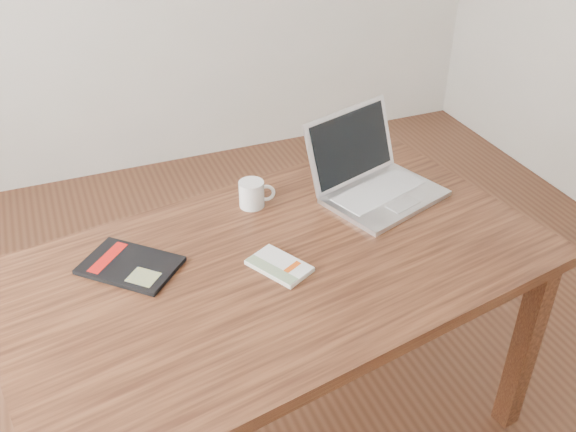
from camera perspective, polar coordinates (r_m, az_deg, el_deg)
name	(u,v)px	position (r m, az deg, el deg)	size (l,w,h in m)	color
room	(251,44)	(1.57, -3.27, 15.04)	(4.04, 4.04, 2.70)	#512D1C
desk	(280,285)	(1.87, -0.73, -6.13)	(1.66, 1.13, 0.75)	#4E2917
white_guidebook	(279,266)	(1.78, -0.79, -4.46)	(0.17, 0.20, 0.02)	beige
black_guidebook	(130,265)	(1.83, -13.85, -4.28)	(0.31, 0.30, 0.01)	black
laptop	(373,178)	(2.10, 7.54, 3.36)	(0.45, 0.43, 0.25)	silver
coffee_mug	(253,193)	(2.02, -3.17, 2.01)	(0.11, 0.08, 0.09)	white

